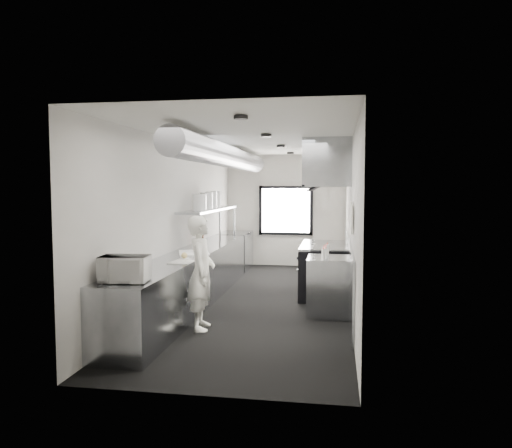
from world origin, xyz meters
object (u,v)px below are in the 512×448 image
at_px(microwave, 125,269).
at_px(deli_tub_b, 134,268).
at_px(plate_stack_c, 211,200).
at_px(prep_counter, 191,279).
at_px(pass_shelf, 210,210).
at_px(range, 324,270).
at_px(plate_stack_d, 216,199).
at_px(squeeze_bottle_e, 327,250).
at_px(deli_tub_a, 131,271).
at_px(plate_stack_b, 206,201).
at_px(squeeze_bottle_a, 323,255).
at_px(small_plate, 184,259).
at_px(squeeze_bottle_b, 326,254).
at_px(squeeze_bottle_c, 324,252).
at_px(bottle_station, 328,286).
at_px(plate_stack_a, 199,202).
at_px(cutting_board, 194,253).
at_px(far_work_table, 235,251).
at_px(squeeze_bottle_d, 326,251).
at_px(line_cook, 201,273).
at_px(knife_block, 201,239).
at_px(exhaust_hood, 328,165).

xyz_separation_m(microwave, deli_tub_b, (-0.18, 0.71, -0.11)).
distance_m(microwave, plate_stack_c, 4.37).
height_order(prep_counter, pass_shelf, pass_shelf).
relative_size(prep_counter, range, 3.75).
height_order(plate_stack_d, squeeze_bottle_e, plate_stack_d).
distance_m(pass_shelf, plate_stack_c, 0.30).
relative_size(microwave, deli_tub_a, 3.87).
distance_m(plate_stack_b, squeeze_bottle_a, 2.98).
bearing_deg(pass_shelf, small_plate, -85.47).
bearing_deg(deli_tub_b, squeeze_bottle_b, 31.43).
distance_m(range, plate_stack_d, 2.74).
height_order(deli_tub_a, squeeze_bottle_c, squeeze_bottle_c).
xyz_separation_m(bottle_station, plate_stack_a, (-2.35, 0.95, 1.27)).
relative_size(deli_tub_b, plate_stack_a, 0.44).
bearing_deg(prep_counter, cutting_board, -47.30).
bearing_deg(deli_tub_a, plate_stack_d, 89.19).
xyz_separation_m(range, microwave, (-2.20, -3.79, 0.58)).
relative_size(pass_shelf, deli_tub_a, 22.90).
bearing_deg(far_work_table, squeeze_bottle_c, -60.10).
distance_m(cutting_board, squeeze_bottle_d, 2.16).
xyz_separation_m(microwave, squeeze_bottle_c, (2.24, 2.42, -0.07)).
height_order(microwave, plate_stack_b, plate_stack_b).
bearing_deg(plate_stack_c, squeeze_bottle_b, -42.18).
bearing_deg(plate_stack_b, small_plate, -84.53).
xyz_separation_m(line_cook, squeeze_bottle_b, (1.71, 0.92, 0.18)).
bearing_deg(line_cook, squeeze_bottle_e, -61.05).
distance_m(deli_tub_a, plate_stack_d, 4.30).
bearing_deg(small_plate, knife_block, 97.76).
bearing_deg(plate_stack_a, deli_tub_b, -93.25).
distance_m(prep_counter, knife_block, 1.25).
bearing_deg(squeeze_bottle_b, bottle_station, 77.23).
distance_m(far_work_table, plate_stack_c, 2.36).
height_order(deli_tub_b, cutting_board, deli_tub_b).
bearing_deg(squeeze_bottle_b, squeeze_bottle_c, 97.93).
height_order(bottle_station, squeeze_bottle_e, squeeze_bottle_e).
xyz_separation_m(pass_shelf, squeeze_bottle_b, (2.30, -1.89, -0.55)).
xyz_separation_m(exhaust_hood, squeeze_bottle_e, (0.02, -1.15, -1.40)).
bearing_deg(squeeze_bottle_a, line_cook, -154.47).
relative_size(bottle_station, squeeze_bottle_e, 5.15).
xyz_separation_m(bottle_station, squeeze_bottle_b, (-0.04, -0.19, 0.53)).
xyz_separation_m(microwave, cutting_board, (0.10, 2.50, -0.14)).
bearing_deg(far_work_table, plate_stack_b, -91.31).
bearing_deg(squeeze_bottle_a, range, 91.24).
height_order(line_cook, plate_stack_c, plate_stack_c).
relative_size(microwave, squeeze_bottle_d, 3.13).
distance_m(line_cook, deli_tub_a, 1.08).
relative_size(small_plate, plate_stack_d, 0.53).
relative_size(exhaust_hood, plate_stack_d, 6.39).
height_order(prep_counter, cutting_board, cutting_board).
bearing_deg(deli_tub_a, exhaust_hood, 54.60).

